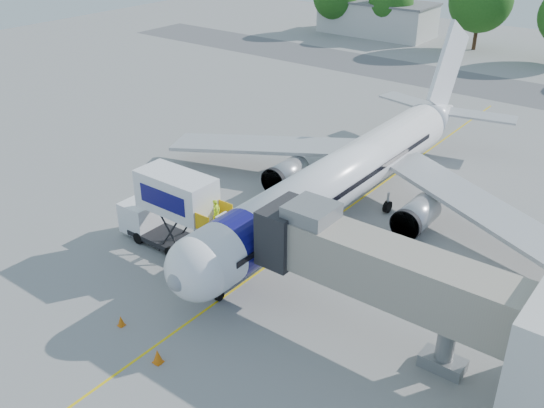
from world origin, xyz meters
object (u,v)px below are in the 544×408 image
Objects in this scene: aircraft at (345,175)px; ground_tug at (97,355)px; catering_hiloader at (171,211)px; jet_bridge at (368,264)px.

aircraft is 10.78× the size of ground_tug.
jet_bridge is at bearing 0.01° from catering_hiloader.
aircraft reaches higher than ground_tug.
aircraft is 13.77m from jet_bridge.
aircraft is 12.77m from catering_hiloader.
catering_hiloader is at bearing -179.99° from jet_bridge.
catering_hiloader is (-6.27, -11.12, -0.19)m from aircraft.
catering_hiloader is at bearing -119.41° from aircraft.
ground_tug is (-1.18, -21.30, -2.28)m from aircraft.
jet_bridge reaches higher than ground_tug.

